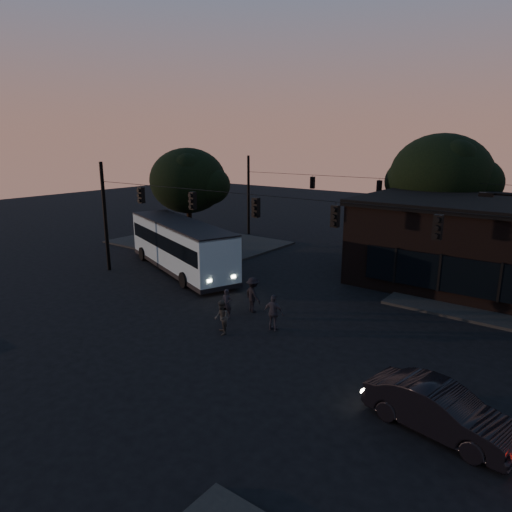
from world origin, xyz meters
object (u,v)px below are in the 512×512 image
Objects in this scene: pedestrian_c at (274,313)px; pedestrian_d at (253,295)px; bus at (181,244)px; building at (491,244)px; car at (440,410)px; pedestrian_b at (221,318)px; pedestrian_a at (227,304)px.

pedestrian_c is 0.94× the size of pedestrian_d.
bus reaches higher than pedestrian_c.
bus is at bearing -153.10° from building.
pedestrian_b is (-10.34, 1.52, 0.06)m from car.
building is 1.24× the size of bus.
pedestrian_d is at bearing 0.82° from bus.
pedestrian_d reaches higher than pedestrian_a.
pedestrian_b is 0.93× the size of pedestrian_c.
building is at bearing 35.34° from pedestrian_a.
pedestrian_c is at bearing -116.19° from building.
pedestrian_a is 2.00m from pedestrian_b.
pedestrian_a is at bearing -8.90° from bus.
bus is 8.14× the size of pedestrian_a.
pedestrian_d is (-2.26, 1.34, 0.06)m from pedestrian_c.
car is at bearing 151.33° from pedestrian_c.
pedestrian_c reaches higher than pedestrian_a.
building reaches higher than pedestrian_d.
pedestrian_a is at bearing -3.65° from pedestrian_c.
pedestrian_b is 3.24m from pedestrian_d.
bus is 9.46m from pedestrian_d.
pedestrian_b is at bearing 40.09° from pedestrian_c.
building is 9.36× the size of pedestrian_b.
pedestrian_b is at bearing -13.38° from bus.
pedestrian_d is at bearing -126.13° from building.
bus is 2.68× the size of car.
pedestrian_b is (9.40, -6.44, -1.11)m from bus.
car is at bearing -35.65° from pedestrian_a.
pedestrian_b is at bearing 91.58° from car.
building is 16.87m from pedestrian_a.
bus is 11.45m from pedestrian_b.
pedestrian_d reaches higher than pedestrian_c.
bus is 9.64m from pedestrian_a.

